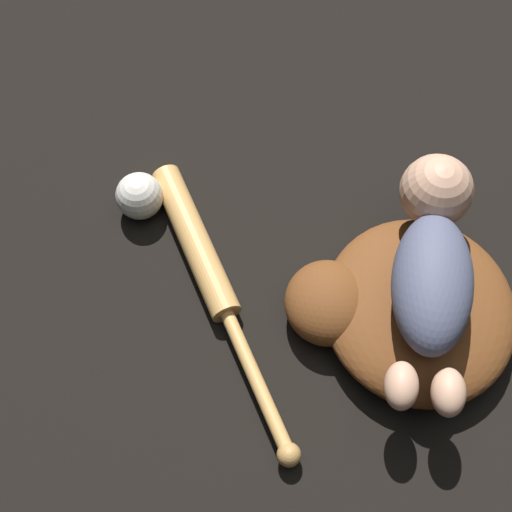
% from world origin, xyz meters
% --- Properties ---
extents(ground_plane, '(6.00, 6.00, 0.00)m').
position_xyz_m(ground_plane, '(0.00, 0.00, 0.00)').
color(ground_plane, black).
extents(baseball_glove, '(0.32, 0.35, 0.08)m').
position_xyz_m(baseball_glove, '(-0.06, -0.01, 0.04)').
color(baseball_glove, brown).
rests_on(baseball_glove, ground).
extents(baby_figure, '(0.37, 0.15, 0.10)m').
position_xyz_m(baby_figure, '(-0.02, -0.04, 0.13)').
color(baby_figure, '#4C516B').
rests_on(baby_figure, baseball_glove).
extents(baseball_bat, '(0.48, 0.22, 0.05)m').
position_xyz_m(baseball_bat, '(0.02, 0.28, 0.02)').
color(baseball_bat, tan).
rests_on(baseball_bat, ground).
extents(baseball, '(0.08, 0.08, 0.08)m').
position_xyz_m(baseball, '(0.14, 0.39, 0.04)').
color(baseball, silver).
rests_on(baseball, ground).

